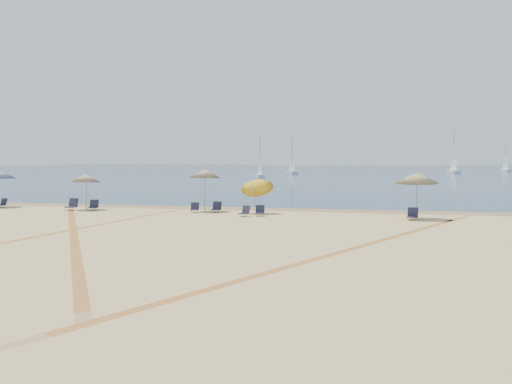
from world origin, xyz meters
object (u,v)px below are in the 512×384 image
chair_4 (195,208)px  chair_8 (413,215)px  umbrella_3 (257,184)px  chair_1 (2,204)px  chair_3 (94,206)px  sailboat_1 (260,165)px  chair_6 (245,212)px  umbrella_4 (417,178)px  sailboat_3 (505,163)px  chair_7 (260,211)px  chair_2 (72,205)px  chair_5 (217,208)px  sailboat_0 (292,163)px  sailboat_2 (454,161)px  umbrella_2 (204,173)px  umbrella_1 (86,178)px

chair_4 → chair_8: chair_8 is taller
umbrella_3 → chair_1: (-17.33, 0.00, -1.47)m
chair_3 → sailboat_1: bearing=83.2°
chair_6 → chair_8: 9.03m
umbrella_4 → sailboat_3: (26.69, 148.59, 0.12)m
chair_7 → sailboat_1: 77.47m
chair_1 → chair_4: 13.55m
chair_6 → chair_4: bearing=176.1°
chair_2 → chair_3: size_ratio=0.98×
chair_2 → chair_5: chair_2 is taller
chair_3 → sailboat_3: sailboat_3 is taller
chair_8 → sailboat_0: size_ratio=0.08×
chair_2 → sailboat_2: 124.67m
umbrella_3 → chair_1: umbrella_3 is taller
umbrella_4 → sailboat_1: sailboat_1 is taller
chair_2 → sailboat_3: bearing=73.7°
umbrella_4 → chair_8: size_ratio=3.67×
chair_8 → sailboat_3: (26.88, 149.38, 2.03)m
chair_8 → sailboat_1: sailboat_1 is taller
umbrella_2 → chair_5: (0.97, -0.59, -2.04)m
chair_7 → chair_8: bearing=-15.1°
chair_3 → chair_5: 7.88m
chair_3 → chair_4: (6.60, 0.25, -0.03)m
chair_8 → chair_6: bearing=-172.1°
chair_6 → sailboat_1: size_ratio=0.10×
chair_1 → chair_3: (6.95, -0.47, 0.03)m
umbrella_3 → chair_1: bearing=180.0°
chair_2 → sailboat_3: sailboat_3 is taller
chair_8 → sailboat_0: sailboat_0 is taller
umbrella_4 → chair_7: 8.69m
sailboat_1 → sailboat_2: bearing=28.2°
chair_3 → sailboat_2: (30.03, 120.54, 2.67)m
umbrella_1 → chair_3: size_ratio=3.10×
chair_8 → chair_7: bearing=-175.2°
chair_4 → chair_7: (4.36, -1.29, 0.01)m
chair_4 → sailboat_3: 153.03m
umbrella_1 → chair_6: size_ratio=3.18×
sailboat_0 → umbrella_3: bearing=-107.0°
sailboat_2 → umbrella_4: bearing=-109.0°
sailboat_0 → sailboat_3: size_ratio=1.13×
umbrella_4 → sailboat_0: size_ratio=0.29×
chair_1 → chair_2: size_ratio=0.93×
sailboat_2 → chair_8: bearing=-109.1°
sailboat_0 → chair_7: bearing=-106.8°
sailboat_1 → umbrella_1: bearing=-107.3°
sailboat_0 → chair_6: bearing=-107.3°
chair_5 → sailboat_2: sailboat_2 is taller
umbrella_2 → chair_1: (-13.85, -0.73, -2.05)m
chair_7 → chair_3: bearing=161.3°
umbrella_2 → sailboat_3: (39.21, 146.87, -0.00)m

